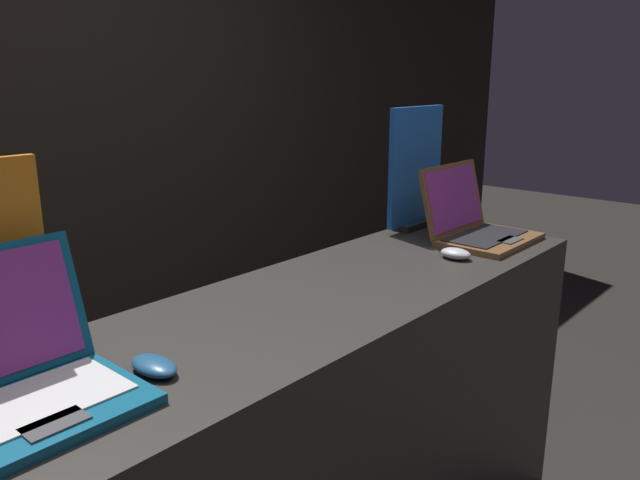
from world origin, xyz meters
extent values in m
cube|color=black|center=(0.00, 1.86, 1.40)|extent=(8.00, 0.05, 2.80)
cube|color=#282623|center=(0.00, 0.28, 0.49)|extent=(2.00, 0.57, 0.98)
cube|color=#0F5170|center=(-0.78, 0.24, 0.99)|extent=(0.36, 0.25, 0.02)
cube|color=#B7B7B7|center=(-0.78, 0.26, 1.00)|extent=(0.32, 0.18, 0.00)
cube|color=#3F3F42|center=(-0.78, 0.16, 1.00)|extent=(0.10, 0.06, 0.00)
ellipsoid|color=navy|center=(-0.55, 0.23, 1.00)|extent=(0.07, 0.12, 0.03)
cube|color=brown|center=(0.78, 0.19, 0.99)|extent=(0.37, 0.24, 0.02)
cube|color=black|center=(0.78, 0.21, 1.00)|extent=(0.32, 0.17, 0.00)
cube|color=#3F3F42|center=(0.78, 0.11, 1.00)|extent=(0.10, 0.05, 0.00)
cube|color=brown|center=(0.78, 0.34, 1.12)|extent=(0.37, 0.07, 0.24)
cube|color=#8C338C|center=(0.78, 0.33, 1.12)|extent=(0.33, 0.06, 0.21)
ellipsoid|color=#B2B2B7|center=(0.53, 0.18, 1.00)|extent=(0.07, 0.10, 0.03)
cube|color=black|center=(0.78, 0.50, 0.99)|extent=(0.18, 0.07, 0.02)
cube|color=#1E59B2|center=(0.78, 0.50, 1.22)|extent=(0.32, 0.02, 0.43)
camera|label=1|loc=(-1.17, -0.75, 1.55)|focal=35.00mm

